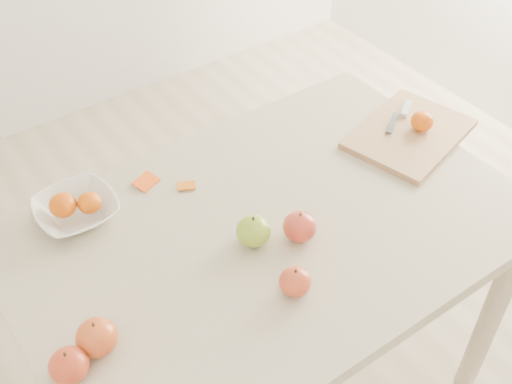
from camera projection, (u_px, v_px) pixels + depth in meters
table at (268, 253)px, 1.58m from camera, size 1.20×0.80×0.75m
cutting_board at (409, 134)px, 1.76m from camera, size 0.39×0.32×0.02m
board_tangerine at (422, 121)px, 1.74m from camera, size 0.06×0.06×0.05m
fruit_bowl at (77, 210)px, 1.52m from camera, size 0.19×0.19×0.05m
bowl_tangerine_near at (63, 205)px, 1.50m from camera, size 0.06×0.06×0.06m
bowl_tangerine_far at (89, 203)px, 1.51m from camera, size 0.06×0.06×0.05m
orange_peel_a at (146, 183)px, 1.62m from camera, size 0.07×0.06×0.01m
orange_peel_b at (187, 186)px, 1.61m from camera, size 0.06×0.05×0.01m
paring_knife at (404, 111)px, 1.81m from camera, size 0.16×0.09×0.01m
apple_green at (253, 231)px, 1.45m from camera, size 0.08×0.08×0.07m
apple_red_e at (300, 227)px, 1.46m from camera, size 0.08×0.08×0.07m
apple_red_c at (295, 282)px, 1.35m from camera, size 0.07×0.07×0.06m
apple_red_d at (69, 366)px, 1.20m from camera, size 0.08×0.08×0.07m
apple_red_b at (97, 337)px, 1.24m from camera, size 0.08×0.08×0.07m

